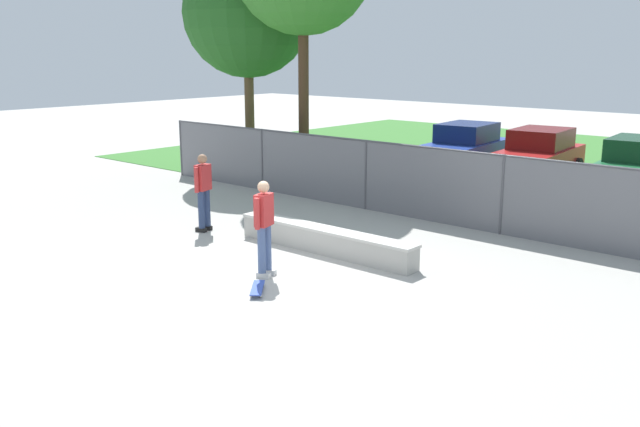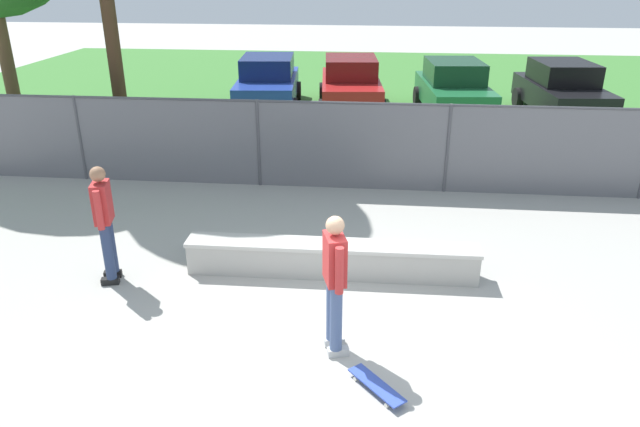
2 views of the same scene
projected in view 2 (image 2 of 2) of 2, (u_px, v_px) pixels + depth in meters
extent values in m
plane|color=#ADAAA3|center=(327.00, 348.00, 7.42)|extent=(80.00, 80.00, 0.00)
cube|color=#3D7A33|center=(365.00, 90.00, 22.04)|extent=(31.64, 20.00, 0.02)
cube|color=#A8A59E|center=(331.00, 261.00, 9.07)|extent=(4.43, 0.49, 0.47)
cube|color=beige|center=(332.00, 245.00, 8.97)|extent=(4.47, 0.53, 0.06)
cube|color=beige|center=(334.00, 341.00, 7.47)|extent=(0.28, 0.18, 0.10)
cube|color=beige|center=(338.00, 352.00, 7.27)|extent=(0.28, 0.18, 0.10)
cylinder|color=#475B89|center=(332.00, 308.00, 7.27)|extent=(0.15, 0.15, 0.88)
cylinder|color=#475B89|center=(336.00, 318.00, 7.07)|extent=(0.15, 0.15, 0.88)
cube|color=red|center=(335.00, 259.00, 6.88)|extent=(0.32, 0.43, 0.60)
cylinder|color=red|center=(330.00, 251.00, 7.11)|extent=(0.10, 0.10, 0.58)
cylinder|color=red|center=(339.00, 271.00, 6.66)|extent=(0.10, 0.10, 0.58)
sphere|color=tan|center=(335.00, 225.00, 6.71)|extent=(0.22, 0.22, 0.22)
cube|color=#334CB2|center=(377.00, 385.00, 6.65)|extent=(0.68, 0.73, 0.02)
cube|color=#B2B2B7|center=(393.00, 400.00, 6.45)|extent=(0.14, 0.14, 0.02)
cube|color=#B2B2B7|center=(361.00, 374.00, 6.86)|extent=(0.14, 0.14, 0.02)
cylinder|color=silver|center=(387.00, 405.00, 6.42)|extent=(0.06, 0.06, 0.05)
cylinder|color=silver|center=(398.00, 399.00, 6.51)|extent=(0.06, 0.06, 0.05)
cylinder|color=silver|center=(355.00, 379.00, 6.83)|extent=(0.06, 0.06, 0.05)
cylinder|color=silver|center=(367.00, 373.00, 6.92)|extent=(0.06, 0.06, 0.05)
cylinder|color=#4C4C51|center=(80.00, 138.00, 12.80)|extent=(0.07, 0.07, 1.86)
cylinder|color=#4C4C51|center=(259.00, 143.00, 12.44)|extent=(0.07, 0.07, 1.86)
cylinder|color=#4C4C51|center=(447.00, 149.00, 12.08)|extent=(0.07, 0.07, 1.86)
cylinder|color=#4C4C51|center=(353.00, 103.00, 11.91)|extent=(19.64, 0.05, 0.05)
cube|color=slate|center=(352.00, 146.00, 12.26)|extent=(19.64, 0.01, 1.86)
cylinder|color=brown|center=(10.00, 76.00, 14.44)|extent=(0.32, 0.32, 3.76)
cylinder|color=#47301E|center=(114.00, 53.00, 13.48)|extent=(0.32, 0.32, 5.08)
cube|color=#233D9E|center=(268.00, 88.00, 19.11)|extent=(2.17, 4.34, 0.70)
cube|color=navy|center=(268.00, 66.00, 18.98)|extent=(1.78, 2.24, 0.64)
cylinder|color=black|center=(294.00, 108.00, 18.04)|extent=(0.28, 0.66, 0.64)
cylinder|color=black|center=(235.00, 108.00, 18.06)|extent=(0.28, 0.66, 0.64)
cylinder|color=black|center=(298.00, 91.00, 20.44)|extent=(0.28, 0.66, 0.64)
cylinder|color=black|center=(246.00, 91.00, 20.45)|extent=(0.28, 0.66, 0.64)
cube|color=#B21E1E|center=(351.00, 89.00, 18.94)|extent=(2.17, 4.34, 0.70)
cube|color=#621010|center=(351.00, 67.00, 18.81)|extent=(1.78, 2.24, 0.64)
cylinder|color=black|center=(382.00, 110.00, 17.87)|extent=(0.28, 0.66, 0.64)
cylinder|color=black|center=(322.00, 110.00, 17.89)|extent=(0.28, 0.66, 0.64)
cylinder|color=black|center=(375.00, 92.00, 20.26)|extent=(0.28, 0.66, 0.64)
cylinder|color=black|center=(323.00, 92.00, 20.28)|extent=(0.28, 0.66, 0.64)
cube|color=#1E6638|center=(453.00, 94.00, 18.29)|extent=(2.17, 4.34, 0.70)
cube|color=#10381E|center=(454.00, 71.00, 18.16)|extent=(1.78, 2.24, 0.64)
cylinder|color=black|center=(492.00, 115.00, 17.22)|extent=(0.28, 0.66, 0.64)
cylinder|color=black|center=(430.00, 115.00, 17.24)|extent=(0.28, 0.66, 0.64)
cylinder|color=black|center=(472.00, 96.00, 19.62)|extent=(0.28, 0.66, 0.64)
cylinder|color=black|center=(417.00, 96.00, 19.63)|extent=(0.28, 0.66, 0.64)
cube|color=black|center=(561.00, 95.00, 18.10)|extent=(2.17, 4.34, 0.70)
cube|color=black|center=(563.00, 72.00, 17.97)|extent=(1.78, 2.24, 0.64)
cylinder|color=black|center=(607.00, 117.00, 17.03)|extent=(0.28, 0.66, 0.64)
cylinder|color=black|center=(545.00, 117.00, 17.05)|extent=(0.28, 0.66, 0.64)
cylinder|color=black|center=(573.00, 98.00, 19.43)|extent=(0.28, 0.66, 0.64)
cylinder|color=black|center=(518.00, 98.00, 19.44)|extent=(0.28, 0.66, 0.64)
cube|color=black|center=(110.00, 281.00, 8.86)|extent=(0.28, 0.17, 0.10)
cube|color=black|center=(113.00, 274.00, 9.06)|extent=(0.28, 0.17, 0.10)
cylinder|color=navy|center=(108.00, 252.00, 8.68)|extent=(0.15, 0.15, 0.88)
cylinder|color=navy|center=(111.00, 245.00, 8.88)|extent=(0.15, 0.15, 0.88)
cube|color=red|center=(102.00, 202.00, 8.48)|extent=(0.31, 0.42, 0.60)
cylinder|color=red|center=(99.00, 210.00, 8.26)|extent=(0.10, 0.10, 0.58)
cylinder|color=red|center=(105.00, 197.00, 8.72)|extent=(0.10, 0.10, 0.58)
sphere|color=#9E7051|center=(97.00, 174.00, 8.31)|extent=(0.22, 0.22, 0.22)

